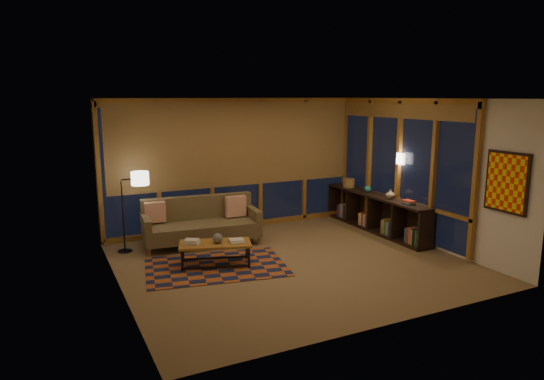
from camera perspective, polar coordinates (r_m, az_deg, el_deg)
name	(u,v)px	position (r m, az deg, el deg)	size (l,w,h in m)	color
floor	(291,262)	(8.20, 2.28, -8.52)	(5.50, 5.00, 0.01)	olive
ceiling	(293,99)	(7.73, 2.43, 10.70)	(5.50, 5.00, 0.01)	beige
walls	(292,183)	(7.86, 2.35, 0.80)	(5.51, 5.01, 2.70)	silver
window_wall_back	(236,164)	(10.04, -4.23, 3.01)	(5.30, 0.16, 2.60)	#A5742F
window_wall_right	(397,168)	(9.85, 14.54, 2.54)	(0.16, 3.70, 2.60)	#A5742F
wall_art	(506,182)	(8.18, 25.87, 0.82)	(0.06, 0.74, 0.94)	red
wall_sconce	(401,159)	(9.68, 14.90, 3.57)	(0.12, 0.18, 0.22)	white
sofa	(201,222)	(9.10, -8.30, -3.80)	(2.11, 0.85, 0.86)	olive
pillow_left	(155,214)	(9.12, -13.59, -2.77)	(0.37, 0.12, 0.37)	#D64D28
pillow_right	(236,207)	(9.37, -4.30, -2.05)	(0.40, 0.13, 0.40)	#D64D28
area_rug	(216,267)	(8.04, -6.59, -8.95)	(2.23, 1.49, 0.01)	#A34E20
coffee_table	(215,254)	(8.06, -6.68, -7.49)	(1.16, 0.53, 0.39)	#A5742F
book_stack_a	(192,241)	(8.00, -9.42, -5.98)	(0.26, 0.21, 0.08)	beige
book_stack_b	(237,241)	(7.98, -4.18, -5.99)	(0.24, 0.19, 0.05)	beige
ceramic_pot	(218,238)	(7.96, -6.41, -5.64)	(0.16, 0.16, 0.16)	#272727
floor_lamp	(123,213)	(8.95, -17.14, -2.56)	(0.48, 0.31, 1.43)	black
bookshelf	(375,213)	(10.22, 12.01, -2.61)	(0.40, 3.02, 0.75)	black
basket	(349,183)	(10.84, 9.04, 0.83)	(0.26, 0.26, 0.19)	brown
teal_bowl	(368,189)	(10.34, 11.18, 0.13)	(0.14, 0.14, 0.14)	#247B78
vase	(390,194)	(9.78, 13.75, -0.46)	(0.18, 0.18, 0.19)	tan
shelf_book_stack	(409,202)	(9.40, 15.78, -1.40)	(0.17, 0.24, 0.07)	beige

